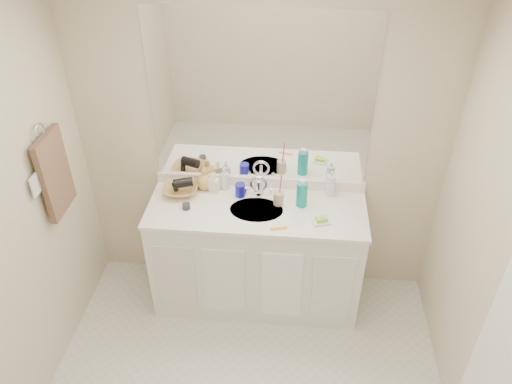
% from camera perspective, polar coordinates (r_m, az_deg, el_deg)
% --- Properties ---
extents(ceiling, '(2.60, 2.60, 0.02)m').
position_cam_1_polar(ceiling, '(1.82, -2.96, 16.97)').
color(ceiling, white).
rests_on(ceiling, wall_back).
extents(wall_back, '(2.60, 0.02, 2.40)m').
position_cam_1_polar(wall_back, '(3.50, 0.49, 5.09)').
color(wall_back, beige).
rests_on(wall_back, floor).
extents(vanity_cabinet, '(1.50, 0.55, 0.85)m').
position_cam_1_polar(vanity_cabinet, '(3.75, 0.07, -7.34)').
color(vanity_cabinet, white).
rests_on(vanity_cabinet, floor).
extents(countertop, '(1.52, 0.57, 0.03)m').
position_cam_1_polar(countertop, '(3.46, 0.08, -2.01)').
color(countertop, white).
rests_on(countertop, vanity_cabinet).
extents(backsplash, '(1.52, 0.03, 0.08)m').
position_cam_1_polar(backsplash, '(3.64, 0.45, 1.17)').
color(backsplash, white).
rests_on(backsplash, countertop).
extents(sink_basin, '(0.37, 0.37, 0.02)m').
position_cam_1_polar(sink_basin, '(3.44, 0.05, -2.17)').
color(sink_basin, beige).
rests_on(sink_basin, countertop).
extents(faucet, '(0.02, 0.02, 0.11)m').
position_cam_1_polar(faucet, '(3.55, 0.31, 0.46)').
color(faucet, silver).
rests_on(faucet, countertop).
extents(mirror, '(1.48, 0.01, 1.20)m').
position_cam_1_polar(mirror, '(3.33, 0.51, 10.39)').
color(mirror, white).
rests_on(mirror, wall_back).
extents(blue_mug, '(0.08, 0.08, 0.10)m').
position_cam_1_polar(blue_mug, '(3.54, -1.82, 0.23)').
color(blue_mug, '#1818A5').
rests_on(blue_mug, countertop).
extents(tan_cup, '(0.09, 0.09, 0.10)m').
position_cam_1_polar(tan_cup, '(3.46, 2.59, -0.74)').
color(tan_cup, tan).
rests_on(tan_cup, countertop).
extents(toothbrush, '(0.02, 0.04, 0.20)m').
position_cam_1_polar(toothbrush, '(3.40, 2.80, 0.64)').
color(toothbrush, '#E33B84').
rests_on(toothbrush, tan_cup).
extents(mouthwash_bottle, '(0.10, 0.10, 0.18)m').
position_cam_1_polar(mouthwash_bottle, '(3.44, 5.27, -0.26)').
color(mouthwash_bottle, '#0C948B').
rests_on(mouthwash_bottle, countertop).
extents(clear_pump_bottle, '(0.08, 0.08, 0.16)m').
position_cam_1_polar(clear_pump_bottle, '(3.57, 8.53, 0.73)').
color(clear_pump_bottle, white).
rests_on(clear_pump_bottle, countertop).
extents(soap_dish, '(0.14, 0.12, 0.01)m').
position_cam_1_polar(soap_dish, '(3.35, 7.45, -3.32)').
color(soap_dish, silver).
rests_on(soap_dish, countertop).
extents(green_soap, '(0.08, 0.07, 0.03)m').
position_cam_1_polar(green_soap, '(3.34, 7.47, -3.08)').
color(green_soap, '#95E337').
rests_on(green_soap, soap_dish).
extents(orange_comb, '(0.12, 0.05, 0.00)m').
position_cam_1_polar(orange_comb, '(3.28, 2.61, -4.19)').
color(orange_comb, orange).
rests_on(orange_comb, countertop).
extents(dark_jar, '(0.06, 0.06, 0.04)m').
position_cam_1_polar(dark_jar, '(3.47, -7.98, -1.63)').
color(dark_jar, '#2A2B30').
rests_on(dark_jar, countertop).
extents(soap_bottle_white, '(0.08, 0.08, 0.18)m').
position_cam_1_polar(soap_bottle_white, '(3.60, -3.61, 1.62)').
color(soap_bottle_white, white).
rests_on(soap_bottle_white, countertop).
extents(soap_bottle_cream, '(0.08, 0.09, 0.15)m').
position_cam_1_polar(soap_bottle_cream, '(3.58, -4.79, 1.13)').
color(soap_bottle_cream, '#F7F6C9').
rests_on(soap_bottle_cream, countertop).
extents(soap_bottle_yellow, '(0.15, 0.15, 0.16)m').
position_cam_1_polar(soap_bottle_yellow, '(3.62, -5.87, 1.53)').
color(soap_bottle_yellow, tan).
rests_on(soap_bottle_yellow, countertop).
extents(wicker_basket, '(0.27, 0.27, 0.06)m').
position_cam_1_polar(wicker_basket, '(3.62, -8.59, 0.30)').
color(wicker_basket, '#B48A48').
rests_on(wicker_basket, countertop).
extents(hair_dryer, '(0.15, 0.11, 0.07)m').
position_cam_1_polar(hair_dryer, '(3.58, -8.36, 1.06)').
color(hair_dryer, black).
rests_on(hair_dryer, wicker_basket).
extents(towel_ring, '(0.01, 0.11, 0.11)m').
position_cam_1_polar(towel_ring, '(3.24, -23.49, 6.35)').
color(towel_ring, silver).
rests_on(towel_ring, wall_left).
extents(hand_towel, '(0.04, 0.32, 0.55)m').
position_cam_1_polar(hand_towel, '(3.37, -22.00, 1.93)').
color(hand_towel, '#493427').
rests_on(hand_towel, towel_ring).
extents(switch_plate, '(0.01, 0.08, 0.13)m').
position_cam_1_polar(switch_plate, '(3.21, -23.94, 0.70)').
color(switch_plate, white).
rests_on(switch_plate, wall_left).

